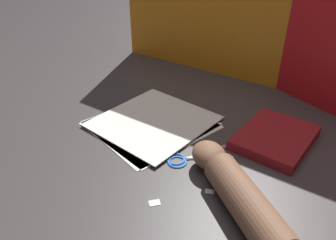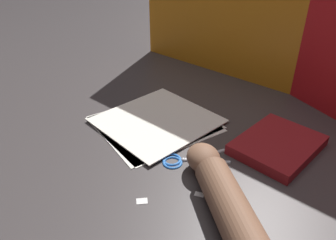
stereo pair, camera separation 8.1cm
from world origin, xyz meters
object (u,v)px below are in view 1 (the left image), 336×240
at_px(paper_stack, 152,123).
at_px(book_closed, 275,138).
at_px(hand_forearm, 237,190).
at_px(scissors, 188,157).

bearing_deg(paper_stack, book_closed, 30.56).
xyz_separation_m(book_closed, hand_forearm, (0.06, -0.25, 0.02)).
relative_size(scissors, hand_forearm, 0.51).
xyz_separation_m(paper_stack, book_closed, (0.28, 0.17, 0.01)).
relative_size(book_closed, hand_forearm, 0.73).
height_order(paper_stack, scissors, scissors).
bearing_deg(hand_forearm, paper_stack, 166.51).
distance_m(book_closed, hand_forearm, 0.26).
height_order(book_closed, scissors, book_closed).
bearing_deg(scissors, hand_forearm, -13.35).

